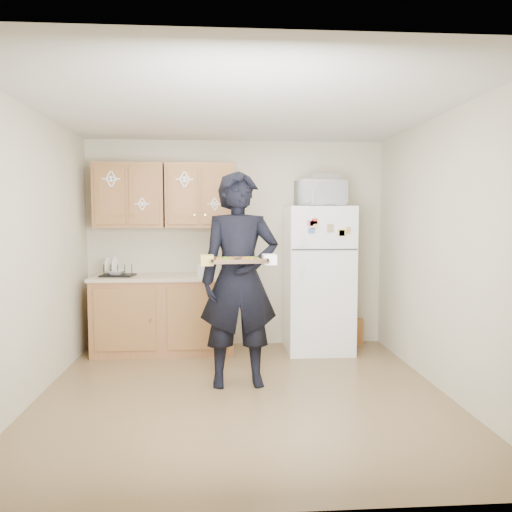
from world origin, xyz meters
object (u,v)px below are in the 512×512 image
object	(u,v)px
baking_tray	(238,261)
microwave	(321,193)
refrigerator	(318,279)
dish_rack	(118,270)
person	(239,280)

from	to	relation	value
baking_tray	microwave	bearing A→B (deg)	50.99
refrigerator	baking_tray	size ratio (longest dim) A/B	3.52
microwave	dish_rack	distance (m)	2.49
refrigerator	microwave	size ratio (longest dim) A/B	3.17
baking_tray	dish_rack	world-z (taller)	baking_tray
refrigerator	person	bearing A→B (deg)	-129.77
refrigerator	baking_tray	world-z (taller)	refrigerator
person	microwave	world-z (taller)	microwave
refrigerator	dish_rack	xyz separation A→B (m)	(-2.32, 0.02, 0.12)
person	microwave	distance (m)	1.71
person	baking_tray	xyz separation A→B (m)	(-0.02, -0.30, 0.20)
baking_tray	person	bearing A→B (deg)	82.41
person	microwave	bearing A→B (deg)	44.94
refrigerator	baking_tray	bearing A→B (deg)	-124.05
refrigerator	dish_rack	bearing A→B (deg)	179.39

